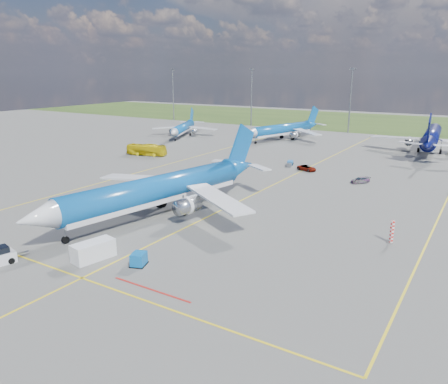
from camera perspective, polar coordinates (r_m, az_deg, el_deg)
The scene contains 16 objects.
ground at distance 63.51m, azimuth -4.25°, elevation -4.27°, with size 400.00×400.00×0.00m, color #595957.
grass_strip at distance 202.40m, azimuth 21.89°, elevation 8.30°, with size 400.00×80.00×0.01m, color #2D4719.
taxiway_lines at distance 86.33m, azimuth 6.72°, elevation 1.01°, with size 60.25×160.00×0.02m.
floodlight_masts at distance 160.40m, azimuth 23.19°, elevation 11.09°, with size 202.20×0.50×22.70m.
warning_post at distance 60.28m, azimuth 21.08°, elevation -4.89°, with size 0.50×0.50×3.00m, color red.
bg_jet_nw at distance 150.94m, azimuth -5.34°, elevation 7.24°, with size 24.48×32.13×8.41m, color #0B539E, non-canonical shape.
bg_jet_nnw at distance 143.69m, azimuth 7.59°, elevation 6.76°, with size 28.49×37.39×9.79m, color #0B539E, non-canonical shape.
bg_jet_n at distance 134.90m, azimuth 25.28°, elevation 4.86°, with size 34.01×44.64×11.69m, color #070C42, non-canonical shape.
main_airliner at distance 68.01m, azimuth -8.60°, elevation -3.06°, with size 34.92×45.83×12.00m, color #0B539E, non-canonical shape.
uld_container at distance 51.31m, azimuth -11.08°, elevation -8.59°, with size 1.47×1.84×1.47m, color #0B5BA4.
service_van at distance 53.97m, azimuth -16.70°, elevation -7.34°, with size 2.17×4.93×2.17m, color white.
apron_bus at distance 117.19m, azimuth -10.08°, elevation 5.44°, with size 2.51×10.73×2.99m, color #DAC40C.
service_car_a at distance 102.54m, azimuth 0.72°, elevation 3.74°, with size 1.34×3.34×1.14m, color #999999.
service_car_b at distance 99.18m, azimuth 10.77°, elevation 3.10°, with size 2.07×4.48×1.25m, color #999999.
service_car_c at distance 90.80m, azimuth 17.37°, elevation 1.49°, with size 1.63×4.00×1.16m, color #999999.
baggage_tug_c at distance 104.18m, azimuth 8.58°, elevation 3.69°, with size 2.39×4.46×0.97m.
Camera 1 is at (35.52, -48.11, 21.39)m, focal length 35.00 mm.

